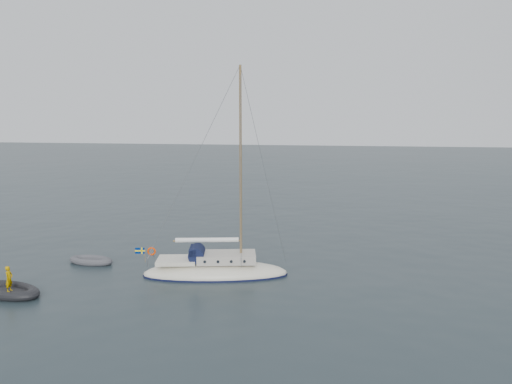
# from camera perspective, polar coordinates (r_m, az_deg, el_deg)

# --- Properties ---
(ground) EXTENTS (300.00, 300.00, 0.00)m
(ground) POSITION_cam_1_polar(r_m,az_deg,el_deg) (28.68, -1.46, -9.17)
(ground) COLOR black
(ground) RESTS_ON ground
(sailboat) EXTENTS (8.42, 2.53, 11.98)m
(sailboat) POSITION_cam_1_polar(r_m,az_deg,el_deg) (27.93, -4.66, -7.74)
(sailboat) COLOR #EDE5CC
(sailboat) RESTS_ON ground
(dinghy) EXTENTS (2.87, 1.29, 0.41)m
(dinghy) POSITION_cam_1_polar(r_m,az_deg,el_deg) (31.97, -18.35, -7.44)
(dinghy) COLOR #47484C
(dinghy) RESTS_ON ground
(rib) EXTENTS (4.00, 1.82, 1.49)m
(rib) POSITION_cam_1_polar(r_m,az_deg,el_deg) (28.04, -26.62, -9.96)
(rib) COLOR black
(rib) RESTS_ON ground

